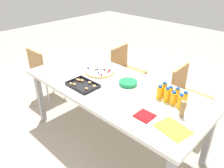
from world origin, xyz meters
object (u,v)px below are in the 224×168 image
chair_near_right (125,69)px  fruit_pizza (100,71)px  juice_bottle_0 (185,98)px  juice_bottle_3 (164,89)px  party_table (113,91)px  paper_folder (173,129)px  chair_end (44,70)px  juice_bottle_2 (170,93)px  juice_bottle_5 (173,98)px  napkin_stack (145,116)px  juice_bottle_4 (180,101)px  chair_near_left (186,94)px  snack_tray (83,85)px  juice_bottle_7 (160,92)px  juice_bottle_1 (177,95)px  cardboard_tube (183,109)px  juice_bottle_6 (167,95)px  plate_stack (128,83)px

chair_near_right → fruit_pizza: bearing=10.1°
juice_bottle_0 → juice_bottle_3: size_ratio=0.91×
party_table → paper_folder: bearing=167.3°
fruit_pizza → chair_end: bearing=9.0°
chair_near_right → juice_bottle_2: bearing=55.2°
juice_bottle_5 → paper_folder: 0.38m
juice_bottle_2 → napkin_stack: juice_bottle_2 is taller
juice_bottle_4 → party_table: bearing=9.4°
juice_bottle_0 → juice_bottle_5: juice_bottle_5 is taller
chair_near_left → chair_end: bearing=-69.2°
juice_bottle_0 → juice_bottle_2: bearing=0.6°
party_table → snack_tray: snack_tray is taller
party_table → juice_bottle_7: (-0.50, -0.12, 0.13)m
juice_bottle_1 → juice_bottle_4: bearing=134.0°
juice_bottle_4 → cardboard_tube: bearing=125.9°
chair_end → juice_bottle_6: (-1.99, -0.16, 0.32)m
plate_stack → cardboard_tube: (-0.70, 0.12, 0.06)m
juice_bottle_3 → napkin_stack: size_ratio=0.99×
juice_bottle_6 → juice_bottle_7: juice_bottle_6 is taller
party_table → chair_end: (1.41, 0.03, -0.18)m
juice_bottle_1 → cardboard_tube: size_ratio=0.93×
chair_near_right → juice_bottle_1: (-1.18, 0.63, 0.31)m
juice_bottle_1 → party_table: bearing=17.8°
juice_bottle_2 → cardboard_tube: (-0.23, 0.19, 0.01)m
chair_near_left → fruit_pizza: 1.10m
juice_bottle_0 → juice_bottle_6: (0.15, 0.07, 0.01)m
plate_stack → cardboard_tube: 0.72m
juice_bottle_3 → juice_bottle_7: 0.08m
juice_bottle_0 → napkin_stack: (0.15, 0.41, -0.06)m
snack_tray → juice_bottle_3: bearing=-149.6°
juice_bottle_6 → napkin_stack: juice_bottle_6 is taller
juice_bottle_3 → napkin_stack: (-0.07, 0.41, -0.06)m
fruit_pizza → paper_folder: 1.24m
juice_bottle_7 → juice_bottle_6: bearing=-175.8°
juice_bottle_5 → napkin_stack: juice_bottle_5 is taller
chair_near_left → juice_bottle_6: juice_bottle_6 is taller
chair_end → juice_bottle_7: size_ratio=5.75×
juice_bottle_4 → fruit_pizza: (1.08, -0.02, -0.06)m
juice_bottle_5 → juice_bottle_2: bearing=-43.1°
snack_tray → fruit_pizza: bearing=-72.2°
juice_bottle_2 → juice_bottle_5: size_ratio=0.97×
juice_bottle_3 → juice_bottle_5: bearing=153.5°
snack_tray → paper_folder: 1.08m
snack_tray → plate_stack: size_ratio=1.65×
chair_near_right → snack_tray: (-0.31, 1.06, 0.26)m
chair_near_right → plate_stack: (-0.64, 0.70, 0.27)m
juice_bottle_5 → juice_bottle_7: 0.15m
snack_tray → napkin_stack: snack_tray is taller
paper_folder → chair_near_right: bearing=-36.6°
cardboard_tube → chair_end: bearing=1.2°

